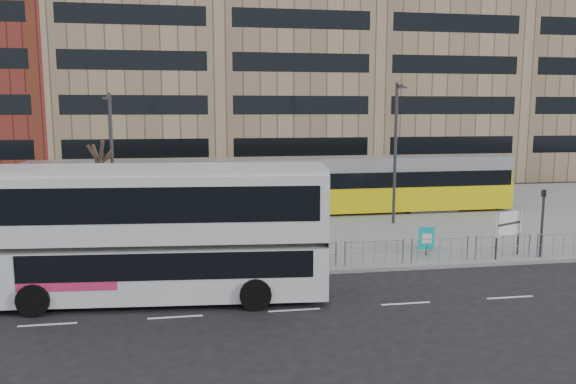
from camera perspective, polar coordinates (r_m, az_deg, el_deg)
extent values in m
plane|color=black|center=(23.69, 3.75, -8.31)|extent=(120.00, 120.00, 0.00)
cube|color=slate|center=(35.14, -0.71, -2.67)|extent=(64.00, 24.00, 0.15)
cube|color=gray|center=(23.72, 3.73, -8.10)|extent=(64.00, 0.25, 0.17)
cube|color=#9F8466|center=(56.45, -14.61, 12.35)|extent=(14.00, 16.00, 22.00)
cube|color=#9F8466|center=(57.09, -0.10, 13.57)|extent=(14.00, 16.00, 24.00)
cube|color=#9F8466|center=(60.83, 13.30, 11.62)|extent=(14.00, 16.00, 21.00)
cube|color=#9F8466|center=(67.49, 24.60, 11.60)|extent=(14.00, 16.00, 23.00)
cylinder|color=#999BA1|center=(24.37, 8.11, -4.99)|extent=(32.00, 0.05, 0.05)
cylinder|color=#999BA1|center=(24.49, 8.09, -6.13)|extent=(32.00, 0.04, 0.04)
cube|color=white|center=(20.30, 9.18, -11.27)|extent=(62.00, 0.12, 0.01)
cube|color=silver|center=(20.86, -13.17, -7.55)|extent=(12.26, 3.84, 1.86)
cube|color=silver|center=(20.36, -13.39, -1.29)|extent=(12.26, 3.84, 2.30)
cube|color=silver|center=(20.19, -13.50, 2.08)|extent=(12.25, 3.73, 0.33)
cube|color=black|center=(20.66, -11.70, -6.39)|extent=(10.08, 3.69, 0.93)
cube|color=black|center=(20.32, -13.41, -0.68)|extent=(11.61, 3.82, 1.21)
cube|color=#D1295D|center=(21.46, -20.49, -7.56)|extent=(3.52, 3.10, 0.55)
cylinder|color=black|center=(19.46, -3.31, -10.36)|extent=(1.12, 0.42, 1.10)
cylinder|color=black|center=(22.12, -3.46, -8.04)|extent=(1.12, 0.42, 1.10)
cylinder|color=black|center=(20.68, -24.45, -9.97)|extent=(1.12, 0.42, 1.10)
cylinder|color=black|center=(23.21, -22.09, -7.87)|extent=(1.12, 0.42, 1.10)
cube|color=#D7C80B|center=(35.80, -0.70, -0.65)|extent=(30.69, 3.27, 1.75)
cube|color=black|center=(35.64, -0.70, 1.26)|extent=(30.25, 3.30, 0.99)
cube|color=#A6A6AB|center=(35.53, -0.71, 2.75)|extent=(30.68, 3.04, 0.88)
cube|color=#D7C80B|center=(40.74, 20.11, 0.94)|extent=(1.34, 2.48, 2.85)
cube|color=#D7C80B|center=(36.33, -24.18, -0.12)|extent=(1.34, 2.48, 2.85)
cylinder|color=#2D2D30|center=(35.68, -0.70, 0.65)|extent=(2.64, 2.64, 3.28)
cube|color=#2D2D30|center=(38.76, 13.83, -1.35)|extent=(3.32, 2.80, 0.55)
cube|color=#2D2D30|center=(35.69, -16.51, -2.27)|extent=(3.32, 2.80, 0.55)
cylinder|color=#2D2D30|center=(26.71, 20.43, -4.27)|extent=(0.09, 0.09, 2.09)
cylinder|color=#2D2D30|center=(28.04, 22.37, -3.80)|extent=(0.09, 0.09, 2.09)
cube|color=white|center=(27.27, 21.48, -3.01)|extent=(1.68, 0.83, 1.09)
cylinder|color=#2D2D30|center=(26.66, 13.85, -5.53)|extent=(0.06, 0.06, 0.71)
cube|color=#0CB1AD|center=(26.56, 13.89, -4.60)|extent=(0.71, 0.16, 1.07)
cube|color=white|center=(26.53, 13.91, -4.61)|extent=(0.44, 0.08, 0.44)
imported|color=black|center=(28.54, -20.21, -3.62)|extent=(0.65, 0.82, 1.95)
cylinder|color=#2D2D30|center=(23.52, -19.26, -4.74)|extent=(0.12, 0.12, 3.00)
imported|color=#2D2D30|center=(23.31, -19.39, -2.10)|extent=(0.22, 0.24, 1.00)
cylinder|color=#2D2D30|center=(27.85, 24.40, -3.03)|extent=(0.12, 0.12, 3.00)
imported|color=#2D2D30|center=(27.67, 24.54, -0.80)|extent=(0.19, 0.22, 1.00)
cylinder|color=#2D2D30|center=(31.85, -17.41, 2.79)|extent=(0.18, 0.18, 7.53)
cylinder|color=#2D2D30|center=(31.33, -17.80, 9.23)|extent=(0.14, 0.90, 0.14)
cube|color=#2D2D30|center=(30.88, -17.91, 9.06)|extent=(0.45, 0.20, 0.12)
cylinder|color=#2D2D30|center=(33.22, 10.83, 3.80)|extent=(0.18, 0.18, 8.18)
cylinder|color=#2D2D30|center=(32.78, 11.27, 10.54)|extent=(0.14, 0.90, 0.14)
cube|color=#2D2D30|center=(32.36, 11.55, 10.38)|extent=(0.45, 0.20, 0.12)
cylinder|color=black|center=(30.95, -18.44, -0.66)|extent=(0.44, 0.44, 4.05)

